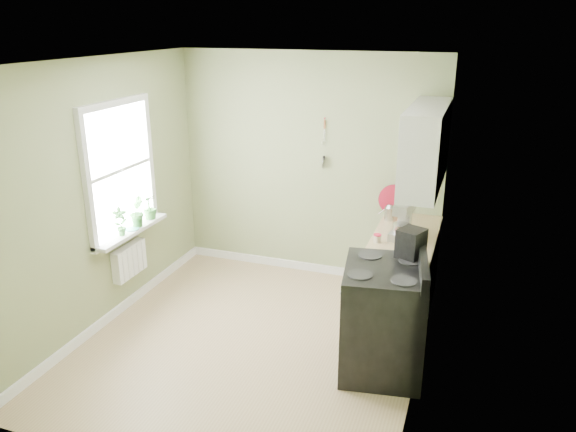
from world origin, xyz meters
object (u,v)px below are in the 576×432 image
(kettle, at_px, (389,212))
(coffee_maker, at_px, (410,249))
(stand_mixer, at_px, (403,222))
(stove, at_px, (383,318))

(kettle, distance_m, coffee_maker, 1.25)
(stand_mixer, relative_size, coffee_maker, 1.16)
(stand_mixer, bearing_deg, coffee_maker, -76.47)
(kettle, bearing_deg, stove, -81.26)
(coffee_maker, bearing_deg, stove, -117.31)
(stand_mixer, distance_m, kettle, 0.55)
(stand_mixer, bearing_deg, kettle, 113.98)
(stove, xyz_separation_m, stand_mixer, (-0.01, 0.99, 0.58))
(stove, distance_m, coffee_maker, 0.67)
(stove, relative_size, stand_mixer, 2.72)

